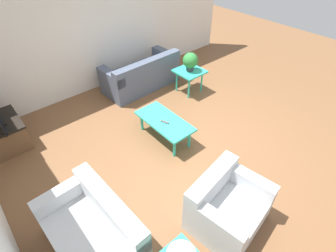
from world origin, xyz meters
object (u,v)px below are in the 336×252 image
object	(u,v)px
loveseat	(95,233)
sofa	(142,75)
side_table_plant	(190,73)
tv_stand_chest	(5,132)
armchair	(226,207)
potted_plant	(190,61)
coffee_table	(165,122)

from	to	relation	value
loveseat	sofa	bearing A→B (deg)	133.08
sofa	side_table_plant	world-z (taller)	sofa
loveseat	tv_stand_chest	size ratio (longest dim) A/B	1.60
side_table_plant	armchair	bearing A→B (deg)	144.20
side_table_plant	potted_plant	size ratio (longest dim) A/B	1.45
coffee_table	potted_plant	size ratio (longest dim) A/B	2.73
armchair	potted_plant	bearing A→B (deg)	45.48
sofa	loveseat	bearing A→B (deg)	43.52
sofa	tv_stand_chest	distance (m)	3.00
loveseat	tv_stand_chest	world-z (taller)	loveseat
armchair	loveseat	xyz separation A→B (m)	(0.80, 1.47, -0.01)
armchair	tv_stand_chest	distance (m)	3.93
loveseat	coffee_table	size ratio (longest dim) A/B	1.22
armchair	side_table_plant	xyz separation A→B (m)	(2.68, -1.93, 0.15)
sofa	coffee_table	distance (m)	1.89
armchair	side_table_plant	bearing A→B (deg)	45.48
armchair	potted_plant	world-z (taller)	potted_plant
tv_stand_chest	armchair	bearing A→B (deg)	-153.26
armchair	coffee_table	bearing A→B (deg)	66.77
loveseat	coffee_table	world-z (taller)	loveseat
side_table_plant	tv_stand_chest	xyz separation A→B (m)	(0.83, 3.70, -0.19)
loveseat	side_table_plant	xyz separation A→B (m)	(1.88, -3.41, 0.16)
loveseat	potted_plant	distance (m)	3.92
sofa	potted_plant	size ratio (longest dim) A/B	4.40
potted_plant	armchair	bearing A→B (deg)	144.20
armchair	loveseat	bearing A→B (deg)	142.77
coffee_table	tv_stand_chest	world-z (taller)	tv_stand_chest
side_table_plant	coffee_table	bearing A→B (deg)	120.89
loveseat	potted_plant	size ratio (longest dim) A/B	3.33
coffee_table	side_table_plant	world-z (taller)	side_table_plant
armchair	potted_plant	xyz separation A→B (m)	(2.68, -1.93, 0.45)
armchair	coffee_table	world-z (taller)	armchair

